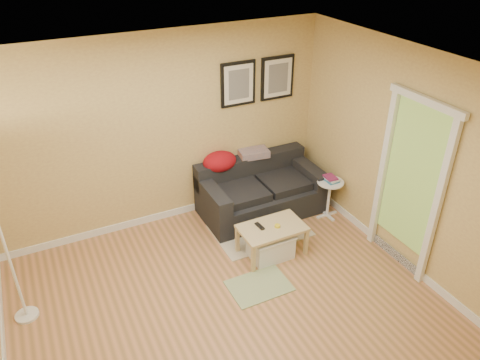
{
  "coord_description": "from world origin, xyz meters",
  "views": [
    {
      "loc": [
        -1.53,
        -3.35,
        3.77
      ],
      "look_at": [
        0.55,
        0.85,
        1.05
      ],
      "focal_mm": 34.62,
      "sensor_mm": 36.0,
      "label": 1
    }
  ],
  "objects_px": {
    "coffee_table": "(272,240)",
    "floor_lamp": "(6,251)",
    "side_table": "(329,199)",
    "book_stack": "(331,178)",
    "sofa": "(261,189)",
    "storage_bin": "(270,245)"
  },
  "relations": [
    {
      "from": "sofa",
      "to": "storage_bin",
      "type": "height_order",
      "value": "sofa"
    },
    {
      "from": "book_stack",
      "to": "floor_lamp",
      "type": "bearing_deg",
      "value": 167.35
    },
    {
      "from": "sofa",
      "to": "coffee_table",
      "type": "relative_size",
      "value": 2.1
    },
    {
      "from": "coffee_table",
      "to": "floor_lamp",
      "type": "height_order",
      "value": "floor_lamp"
    },
    {
      "from": "sofa",
      "to": "coffee_table",
      "type": "height_order",
      "value": "sofa"
    },
    {
      "from": "coffee_table",
      "to": "side_table",
      "type": "height_order",
      "value": "side_table"
    },
    {
      "from": "floor_lamp",
      "to": "side_table",
      "type": "bearing_deg",
      "value": 2.05
    },
    {
      "from": "sofa",
      "to": "book_stack",
      "type": "bearing_deg",
      "value": -31.59
    },
    {
      "from": "coffee_table",
      "to": "side_table",
      "type": "bearing_deg",
      "value": 34.74
    },
    {
      "from": "coffee_table",
      "to": "floor_lamp",
      "type": "distance_m",
      "value": 2.98
    },
    {
      "from": "sofa",
      "to": "side_table",
      "type": "bearing_deg",
      "value": -33.05
    },
    {
      "from": "sofa",
      "to": "storage_bin",
      "type": "bearing_deg",
      "value": -111.84
    },
    {
      "from": "storage_bin",
      "to": "sofa",
      "type": "bearing_deg",
      "value": 68.16
    },
    {
      "from": "book_stack",
      "to": "floor_lamp",
      "type": "relative_size",
      "value": 0.11
    },
    {
      "from": "coffee_table",
      "to": "floor_lamp",
      "type": "relative_size",
      "value": 0.43
    },
    {
      "from": "side_table",
      "to": "book_stack",
      "type": "xyz_separation_m",
      "value": [
        0.02,
        0.02,
        0.32
      ]
    },
    {
      "from": "sofa",
      "to": "side_table",
      "type": "xyz_separation_m",
      "value": [
        0.8,
        -0.52,
        -0.09
      ]
    },
    {
      "from": "storage_bin",
      "to": "floor_lamp",
      "type": "bearing_deg",
      "value": 174.4
    },
    {
      "from": "storage_bin",
      "to": "book_stack",
      "type": "height_order",
      "value": "book_stack"
    },
    {
      "from": "sofa",
      "to": "storage_bin",
      "type": "distance_m",
      "value": 1.04
    },
    {
      "from": "storage_bin",
      "to": "floor_lamp",
      "type": "distance_m",
      "value": 2.95
    },
    {
      "from": "sofa",
      "to": "side_table",
      "type": "relative_size",
      "value": 3.02
    }
  ]
}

